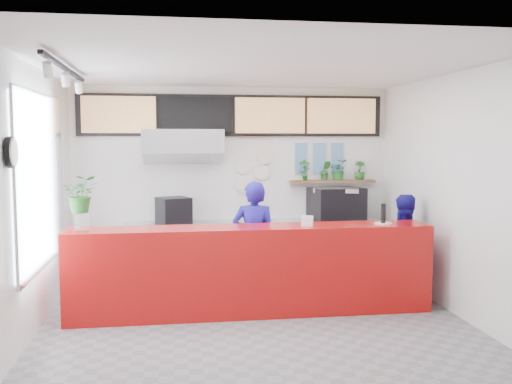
# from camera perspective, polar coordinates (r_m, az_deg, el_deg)

# --- Properties ---
(floor) EXTENTS (5.00, 5.00, 0.00)m
(floor) POSITION_cam_1_polar(r_m,az_deg,el_deg) (6.93, 0.03, -12.99)
(floor) COLOR slate
(floor) RESTS_ON ground
(ceiling) EXTENTS (5.00, 5.00, 0.00)m
(ceiling) POSITION_cam_1_polar(r_m,az_deg,el_deg) (6.64, 0.03, 12.44)
(ceiling) COLOR silver
(wall_back) EXTENTS (5.00, 0.00, 5.00)m
(wall_back) POSITION_cam_1_polar(r_m,az_deg,el_deg) (9.09, -2.28, 1.00)
(wall_back) COLOR white
(wall_back) RESTS_ON ground
(wall_left) EXTENTS (0.00, 5.00, 5.00)m
(wall_left) POSITION_cam_1_polar(r_m,az_deg,el_deg) (6.73, -21.55, -0.82)
(wall_left) COLOR white
(wall_left) RESTS_ON ground
(wall_right) EXTENTS (0.00, 5.00, 5.00)m
(wall_right) POSITION_cam_1_polar(r_m,az_deg,el_deg) (7.41, 19.53, -0.24)
(wall_right) COLOR white
(wall_right) RESTS_ON ground
(service_counter) EXTENTS (4.50, 0.60, 1.10)m
(service_counter) POSITION_cam_1_polar(r_m,az_deg,el_deg) (7.17, -0.45, -7.81)
(service_counter) COLOR #A40C0B
(service_counter) RESTS_ON ground
(cream_band) EXTENTS (5.00, 0.02, 0.80)m
(cream_band) POSITION_cam_1_polar(r_m,az_deg,el_deg) (9.07, -2.30, 7.95)
(cream_band) COLOR beige
(cream_band) RESTS_ON wall_back
(prep_bench) EXTENTS (1.80, 0.60, 0.90)m
(prep_bench) POSITION_cam_1_polar(r_m,az_deg,el_deg) (8.88, -7.21, -5.97)
(prep_bench) COLOR #B2B5BA
(prep_bench) RESTS_ON ground
(panini_oven) EXTENTS (0.57, 0.57, 0.40)m
(panini_oven) POSITION_cam_1_polar(r_m,az_deg,el_deg) (8.78, -8.24, -1.83)
(panini_oven) COLOR black
(panini_oven) RESTS_ON prep_bench
(extraction_hood) EXTENTS (1.20, 0.70, 0.35)m
(extraction_hood) POSITION_cam_1_polar(r_m,az_deg,el_deg) (8.67, -7.33, 5.06)
(extraction_hood) COLOR #B2B5BA
(extraction_hood) RESTS_ON ceiling
(hood_lip) EXTENTS (1.20, 0.69, 0.31)m
(hood_lip) POSITION_cam_1_polar(r_m,az_deg,el_deg) (8.67, -7.32, 3.74)
(hood_lip) COLOR #B2B5BA
(hood_lip) RESTS_ON ceiling
(right_bench) EXTENTS (1.80, 0.60, 0.90)m
(right_bench) POSITION_cam_1_polar(r_m,az_deg,el_deg) (9.22, 7.30, -5.56)
(right_bench) COLOR #B2B5BA
(right_bench) RESTS_ON ground
(espresso_machine) EXTENTS (0.88, 0.70, 0.51)m
(espresso_machine) POSITION_cam_1_polar(r_m,az_deg,el_deg) (9.14, 8.04, -1.18)
(espresso_machine) COLOR black
(espresso_machine) RESTS_ON right_bench
(espresso_tray) EXTENTS (0.82, 0.69, 0.06)m
(espresso_tray) POSITION_cam_1_polar(r_m,az_deg,el_deg) (9.12, 8.06, 0.23)
(espresso_tray) COLOR #ABACB2
(espresso_tray) RESTS_ON espresso_machine
(herb_shelf) EXTENTS (1.40, 0.18, 0.04)m
(herb_shelf) POSITION_cam_1_polar(r_m,az_deg,el_deg) (9.30, 7.64, 1.06)
(herb_shelf) COLOR brown
(herb_shelf) RESTS_ON wall_back
(menu_board_far_left) EXTENTS (1.10, 0.10, 0.55)m
(menu_board_far_left) POSITION_cam_1_polar(r_m,az_deg,el_deg) (8.94, -13.54, 7.53)
(menu_board_far_left) COLOR tan
(menu_board_far_left) RESTS_ON wall_back
(menu_board_mid_left) EXTENTS (1.10, 0.10, 0.55)m
(menu_board_mid_left) POSITION_cam_1_polar(r_m,az_deg,el_deg) (8.91, -6.03, 7.65)
(menu_board_mid_left) COLOR black
(menu_board_mid_left) RESTS_ON wall_back
(menu_board_mid_right) EXTENTS (1.10, 0.10, 0.55)m
(menu_board_mid_right) POSITION_cam_1_polar(r_m,az_deg,el_deg) (9.04, 1.41, 7.64)
(menu_board_mid_right) COLOR tan
(menu_board_mid_right) RESTS_ON wall_back
(menu_board_far_right) EXTENTS (1.10, 0.10, 0.55)m
(menu_board_far_right) POSITION_cam_1_polar(r_m,az_deg,el_deg) (9.30, 8.53, 7.52)
(menu_board_far_right) COLOR tan
(menu_board_far_right) RESTS_ON wall_back
(soffit) EXTENTS (4.80, 0.04, 0.65)m
(soffit) POSITION_cam_1_polar(r_m,az_deg,el_deg) (9.04, -2.28, 7.64)
(soffit) COLOR black
(soffit) RESTS_ON wall_back
(window_pane) EXTENTS (0.04, 2.20, 1.90)m
(window_pane) POSITION_cam_1_polar(r_m,az_deg,el_deg) (7.00, -20.81, 1.06)
(window_pane) COLOR silver
(window_pane) RESTS_ON wall_left
(window_frame) EXTENTS (0.03, 2.30, 2.00)m
(window_frame) POSITION_cam_1_polar(r_m,az_deg,el_deg) (6.99, -20.65, 1.06)
(window_frame) COLOR #B2B5BA
(window_frame) RESTS_ON wall_left
(wall_clock_rim) EXTENTS (0.05, 0.30, 0.30)m
(wall_clock_rim) POSITION_cam_1_polar(r_m,az_deg,el_deg) (5.81, -23.35, 3.66)
(wall_clock_rim) COLOR black
(wall_clock_rim) RESTS_ON wall_left
(wall_clock_face) EXTENTS (0.02, 0.26, 0.26)m
(wall_clock_face) POSITION_cam_1_polar(r_m,az_deg,el_deg) (5.80, -23.07, 3.67)
(wall_clock_face) COLOR white
(wall_clock_face) RESTS_ON wall_left
(track_rail) EXTENTS (0.05, 2.40, 0.04)m
(track_rail) POSITION_cam_1_polar(r_m,az_deg,el_deg) (6.66, -18.54, 11.63)
(track_rail) COLOR black
(track_rail) RESTS_ON ceiling
(dec_plate_a) EXTENTS (0.24, 0.03, 0.24)m
(dec_plate_a) POSITION_cam_1_polar(r_m,az_deg,el_deg) (9.06, -1.32, 2.58)
(dec_plate_a) COLOR silver
(dec_plate_a) RESTS_ON wall_back
(dec_plate_b) EXTENTS (0.24, 0.03, 0.24)m
(dec_plate_b) POSITION_cam_1_polar(r_m,az_deg,el_deg) (9.11, 0.55, 1.96)
(dec_plate_b) COLOR silver
(dec_plate_b) RESTS_ON wall_back
(dec_plate_c) EXTENTS (0.24, 0.03, 0.24)m
(dec_plate_c) POSITION_cam_1_polar(r_m,az_deg,el_deg) (9.08, -1.32, 0.69)
(dec_plate_c) COLOR silver
(dec_plate_c) RESTS_ON wall_back
(dec_plate_d) EXTENTS (0.24, 0.03, 0.24)m
(dec_plate_d) POSITION_cam_1_polar(r_m,az_deg,el_deg) (9.11, 0.87, 3.54)
(dec_plate_d) COLOR silver
(dec_plate_d) RESTS_ON wall_back
(photo_frame_a) EXTENTS (0.20, 0.02, 0.25)m
(photo_frame_a) POSITION_cam_1_polar(r_m,az_deg,el_deg) (9.23, 4.55, 4.16)
(photo_frame_a) COLOR #598CBF
(photo_frame_a) RESTS_ON wall_back
(photo_frame_b) EXTENTS (0.20, 0.02, 0.25)m
(photo_frame_b) POSITION_cam_1_polar(r_m,az_deg,el_deg) (9.30, 6.35, 4.16)
(photo_frame_b) COLOR #598CBF
(photo_frame_b) RESTS_ON wall_back
(photo_frame_c) EXTENTS (0.20, 0.02, 0.25)m
(photo_frame_c) POSITION_cam_1_polar(r_m,az_deg,el_deg) (9.38, 8.13, 4.14)
(photo_frame_c) COLOR #598CBF
(photo_frame_c) RESTS_ON wall_back
(photo_frame_d) EXTENTS (0.20, 0.02, 0.25)m
(photo_frame_d) POSITION_cam_1_polar(r_m,az_deg,el_deg) (9.24, 4.54, 2.61)
(photo_frame_d) COLOR #598CBF
(photo_frame_d) RESTS_ON wall_back
(photo_frame_e) EXTENTS (0.20, 0.02, 0.25)m
(photo_frame_e) POSITION_cam_1_polar(r_m,az_deg,el_deg) (9.31, 6.34, 2.62)
(photo_frame_e) COLOR #598CBF
(photo_frame_e) RESTS_ON wall_back
(photo_frame_f) EXTENTS (0.20, 0.02, 0.25)m
(photo_frame_f) POSITION_cam_1_polar(r_m,az_deg,el_deg) (9.39, 8.11, 2.62)
(photo_frame_f) COLOR #598CBF
(photo_frame_f) RESTS_ON wall_back
(staff_center) EXTENTS (0.68, 0.54, 1.63)m
(staff_center) POSITION_cam_1_polar(r_m,az_deg,el_deg) (7.64, -0.18, -4.97)
(staff_center) COLOR navy
(staff_center) RESTS_ON ground
(staff_right) EXTENTS (0.75, 0.62, 1.42)m
(staff_right) POSITION_cam_1_polar(r_m,az_deg,el_deg) (8.16, 14.39, -5.22)
(staff_right) COLOR navy
(staff_right) RESTS_ON ground
(herb_a) EXTENTS (0.18, 0.12, 0.34)m
(herb_a) POSITION_cam_1_polar(r_m,az_deg,el_deg) (9.17, 4.89, 2.21)
(herb_a) COLOR #236122
(herb_a) RESTS_ON herb_shelf
(herb_b) EXTENTS (0.20, 0.17, 0.32)m
(herb_b) POSITION_cam_1_polar(r_m,az_deg,el_deg) (9.26, 6.96, 2.15)
(herb_b) COLOR #236122
(herb_b) RESTS_ON herb_shelf
(herb_c) EXTENTS (0.37, 0.34, 0.34)m
(herb_c) POSITION_cam_1_polar(r_m,az_deg,el_deg) (9.32, 8.29, 2.21)
(herb_c) COLOR #236122
(herb_c) RESTS_ON herb_shelf
(herb_d) EXTENTS (0.18, 0.16, 0.31)m
(herb_d) POSITION_cam_1_polar(r_m,az_deg,el_deg) (9.43, 10.33, 2.14)
(herb_d) COLOR #236122
(herb_d) RESTS_ON herb_shelf
(glass_vase) EXTENTS (0.18, 0.18, 0.21)m
(glass_vase) POSITION_cam_1_polar(r_m,az_deg,el_deg) (6.97, -17.00, -2.92)
(glass_vase) COLOR silver
(glass_vase) RESTS_ON service_counter
(basil_vase) EXTENTS (0.42, 0.38, 0.44)m
(basil_vase) POSITION_cam_1_polar(r_m,az_deg,el_deg) (6.93, -17.07, -0.19)
(basil_vase) COLOR #236122
(basil_vase) RESTS_ON glass_vase
(napkin_holder) EXTENTS (0.16, 0.13, 0.12)m
(napkin_holder) POSITION_cam_1_polar(r_m,az_deg,el_deg) (7.13, 5.15, -2.90)
(napkin_holder) COLOR silver
(napkin_holder) RESTS_ON service_counter
(white_plate) EXTENTS (0.22, 0.22, 0.02)m
(white_plate) POSITION_cam_1_polar(r_m,az_deg,el_deg) (7.43, 12.59, -3.09)
(white_plate) COLOR silver
(white_plate) RESTS_ON service_counter
(pepper_mill) EXTENTS (0.07, 0.07, 0.25)m
(pepper_mill) POSITION_cam_1_polar(r_m,az_deg,el_deg) (7.41, 12.61, -2.10)
(pepper_mill) COLOR black
(pepper_mill) RESTS_ON white_plate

